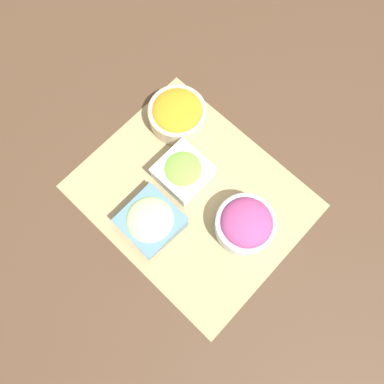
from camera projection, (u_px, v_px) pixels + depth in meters
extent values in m
plane|color=#422D1E|center=(192.00, 196.00, 0.90)|extent=(3.00, 3.00, 0.00)
cube|color=#937F56|center=(192.00, 196.00, 0.90)|extent=(0.51, 0.42, 0.00)
cube|color=white|center=(183.00, 173.00, 0.89)|extent=(0.11, 0.11, 0.05)
cube|color=white|center=(183.00, 169.00, 0.87)|extent=(0.11, 0.11, 0.00)
ellipsoid|color=#6BAD38|center=(183.00, 169.00, 0.87)|extent=(0.09, 0.09, 0.03)
cylinder|color=silver|center=(244.00, 225.00, 0.85)|extent=(0.14, 0.14, 0.06)
torus|color=silver|center=(246.00, 222.00, 0.82)|extent=(0.13, 0.13, 0.01)
ellipsoid|color=#93386B|center=(246.00, 222.00, 0.82)|extent=(0.12, 0.12, 0.05)
cube|color=slate|center=(151.00, 222.00, 0.86)|extent=(0.13, 0.13, 0.04)
cube|color=slate|center=(150.00, 220.00, 0.84)|extent=(0.12, 0.12, 0.00)
ellipsoid|color=#A8CC7F|center=(150.00, 220.00, 0.84)|extent=(0.11, 0.11, 0.04)
cylinder|color=#C6B28E|center=(177.00, 115.00, 0.93)|extent=(0.14, 0.14, 0.05)
torus|color=#C6B28E|center=(177.00, 110.00, 0.91)|extent=(0.14, 0.14, 0.01)
ellipsoid|color=orange|center=(177.00, 110.00, 0.91)|extent=(0.12, 0.12, 0.03)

